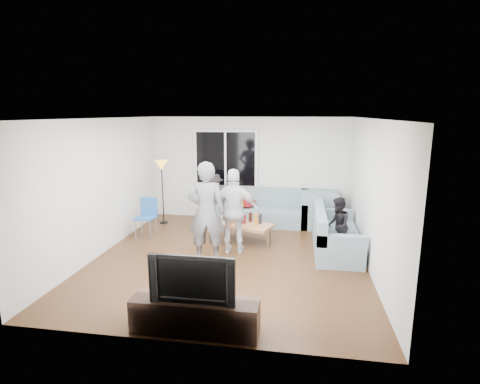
% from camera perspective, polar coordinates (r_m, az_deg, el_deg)
% --- Properties ---
extents(floor, '(5.00, 5.50, 0.04)m').
position_cam_1_polar(floor, '(7.25, -1.55, -10.04)').
color(floor, '#56351C').
rests_on(floor, ground).
extents(ceiling, '(5.00, 5.50, 0.04)m').
position_cam_1_polar(ceiling, '(6.72, -1.68, 11.31)').
color(ceiling, white).
rests_on(ceiling, ground).
extents(wall_back, '(5.00, 0.04, 2.60)m').
position_cam_1_polar(wall_back, '(9.56, 1.46, 3.57)').
color(wall_back, silver).
rests_on(wall_back, ground).
extents(wall_front, '(5.00, 0.04, 2.60)m').
position_cam_1_polar(wall_front, '(4.27, -8.54, -7.28)').
color(wall_front, silver).
rests_on(wall_front, ground).
extents(wall_left, '(0.04, 5.50, 2.60)m').
position_cam_1_polar(wall_left, '(7.73, -20.30, 0.81)').
color(wall_left, silver).
rests_on(wall_left, ground).
extents(wall_right, '(0.04, 5.50, 2.60)m').
position_cam_1_polar(wall_right, '(6.87, 19.52, -0.46)').
color(wall_right, silver).
rests_on(wall_right, ground).
extents(window_frame, '(1.62, 0.06, 1.47)m').
position_cam_1_polar(window_frame, '(9.55, -2.18, 5.07)').
color(window_frame, white).
rests_on(window_frame, wall_back).
extents(window_glass, '(1.50, 0.02, 1.35)m').
position_cam_1_polar(window_glass, '(9.51, -2.23, 5.04)').
color(window_glass, black).
rests_on(window_glass, window_frame).
extents(window_mullion, '(0.05, 0.03, 1.35)m').
position_cam_1_polar(window_mullion, '(9.50, -2.24, 5.03)').
color(window_mullion, white).
rests_on(window_mullion, window_frame).
extents(radiator, '(1.30, 0.12, 0.62)m').
position_cam_1_polar(radiator, '(9.73, -2.17, -2.23)').
color(radiator, silver).
rests_on(radiator, floor).
extents(potted_plant, '(0.21, 0.18, 0.37)m').
position_cam_1_polar(potted_plant, '(9.56, -1.09, 0.57)').
color(potted_plant, '#2B6528').
rests_on(potted_plant, radiator).
extents(vase, '(0.17, 0.17, 0.15)m').
position_cam_1_polar(vase, '(9.63, -2.54, -0.03)').
color(vase, white).
rests_on(vase, radiator).
extents(sofa_back_section, '(2.30, 0.85, 0.85)m').
position_cam_1_polar(sofa_back_section, '(9.21, 3.09, -2.33)').
color(sofa_back_section, slate).
rests_on(sofa_back_section, floor).
extents(sofa_right_section, '(2.00, 0.85, 0.85)m').
position_cam_1_polar(sofa_right_section, '(7.68, 14.48, -5.64)').
color(sofa_right_section, slate).
rests_on(sofa_right_section, floor).
extents(sofa_corner, '(0.85, 0.85, 0.85)m').
position_cam_1_polar(sofa_corner, '(9.18, 11.96, -2.63)').
color(sofa_corner, slate).
rests_on(sofa_corner, floor).
extents(cushion_yellow, '(0.45, 0.41, 0.14)m').
position_cam_1_polar(cushion_yellow, '(9.25, -0.76, -1.70)').
color(cushion_yellow, '#BC851B').
rests_on(cushion_yellow, sofa_back_section).
extents(cushion_red, '(0.46, 0.43, 0.13)m').
position_cam_1_polar(cushion_red, '(9.29, 0.96, -1.65)').
color(cushion_red, maroon).
rests_on(cushion_red, sofa_back_section).
extents(coffee_table, '(1.23, 0.92, 0.40)m').
position_cam_1_polar(coffee_table, '(7.98, 0.85, -6.25)').
color(coffee_table, '#A67750').
rests_on(coffee_table, floor).
extents(pitcher, '(0.17, 0.17, 0.17)m').
position_cam_1_polar(pitcher, '(7.98, 0.30, -4.13)').
color(pitcher, maroon).
rests_on(pitcher, coffee_table).
extents(side_chair, '(0.44, 0.44, 0.86)m').
position_cam_1_polar(side_chair, '(8.49, -14.20, -3.89)').
color(side_chair, '#265DA7').
rests_on(side_chair, floor).
extents(floor_lamp, '(0.32, 0.32, 1.56)m').
position_cam_1_polar(floor_lamp, '(9.40, -11.70, -0.05)').
color(floor_lamp, '#F8AE2F').
rests_on(floor_lamp, floor).
extents(player_left, '(0.73, 0.52, 1.87)m').
position_cam_1_polar(player_left, '(6.78, -5.14, -3.15)').
color(player_left, '#55555B').
rests_on(player_left, floor).
extents(player_right, '(0.99, 0.45, 1.66)m').
position_cam_1_polar(player_right, '(7.23, -0.86, -3.00)').
color(player_right, silver).
rests_on(player_right, floor).
extents(spectator_right, '(0.44, 0.55, 1.12)m').
position_cam_1_polar(spectator_right, '(7.50, 14.63, -5.01)').
color(spectator_right, black).
rests_on(spectator_right, floor).
extents(spectator_back, '(0.85, 0.57, 1.22)m').
position_cam_1_polar(spectator_back, '(9.38, -3.89, -0.91)').
color(spectator_back, black).
rests_on(spectator_back, floor).
extents(tv_console, '(1.60, 0.40, 0.44)m').
position_cam_1_polar(tv_console, '(4.95, -6.85, -18.17)').
color(tv_console, '#36231B').
rests_on(tv_console, floor).
extents(television, '(1.06, 0.14, 0.61)m').
position_cam_1_polar(television, '(4.71, -7.01, -12.62)').
color(television, black).
rests_on(television, tv_console).
extents(bottle_d, '(0.07, 0.07, 0.25)m').
position_cam_1_polar(bottle_d, '(7.77, 2.41, -4.26)').
color(bottle_d, orange).
rests_on(bottle_d, coffee_table).
extents(bottle_a, '(0.07, 0.07, 0.19)m').
position_cam_1_polar(bottle_a, '(7.99, -1.07, -4.04)').
color(bottle_a, red).
rests_on(bottle_a, coffee_table).
extents(bottle_e, '(0.07, 0.07, 0.21)m').
position_cam_1_polar(bottle_e, '(7.93, 3.10, -4.11)').
color(bottle_e, black).
rests_on(bottle_e, coffee_table).
extents(bottle_b, '(0.08, 0.08, 0.27)m').
position_cam_1_polar(bottle_b, '(7.76, -0.52, -4.23)').
color(bottle_b, '#38921A').
rests_on(bottle_b, coffee_table).
extents(bottle_c, '(0.07, 0.07, 0.20)m').
position_cam_1_polar(bottle_c, '(8.06, 1.60, -3.86)').
color(bottle_c, black).
rests_on(bottle_c, coffee_table).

